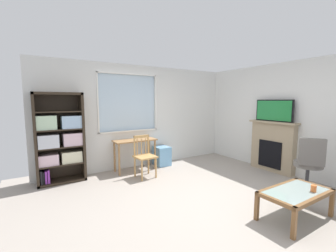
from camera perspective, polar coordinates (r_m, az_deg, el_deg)
ground at (r=3.92m, az=8.95°, el=-18.46°), size 5.95×5.76×0.02m
wall_back_with_window at (r=5.61m, az=-6.44°, el=2.01°), size 4.95×0.15×2.50m
wall_right at (r=5.58m, az=29.38°, el=1.70°), size 0.12×4.96×2.50m
bookshelf at (r=4.89m, az=-26.42°, el=-3.12°), size 0.90×0.38×1.81m
desk_under_window at (r=5.22m, az=-8.59°, el=-4.93°), size 1.00×0.42×0.74m
wooden_chair at (r=4.79m, az=-6.18°, el=-7.73°), size 0.44×0.43×0.90m
plastic_drawer_unit at (r=5.68m, az=-1.63°, el=-7.76°), size 0.35×0.40×0.48m
fireplace at (r=5.68m, az=25.56°, el=-4.77°), size 0.26×1.12×1.17m
tv at (r=5.57m, az=25.88°, el=3.64°), size 0.06×0.89×0.50m
office_chair at (r=4.74m, az=32.94°, el=-7.78°), size 0.62×0.57×1.00m
coffee_table at (r=3.65m, az=30.29°, el=-15.18°), size 1.03×0.56×0.41m
sippy_cup at (r=3.70m, az=33.70°, el=-13.39°), size 0.07×0.07×0.09m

